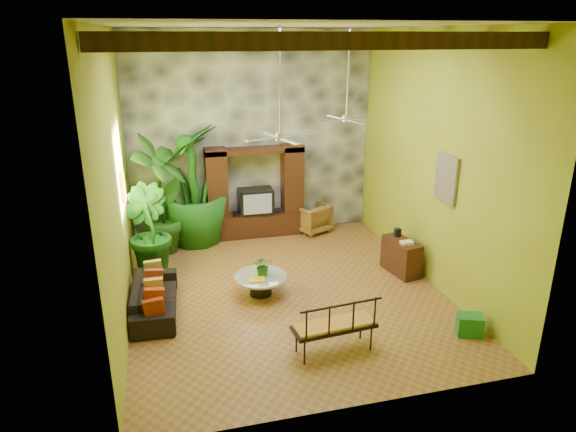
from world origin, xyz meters
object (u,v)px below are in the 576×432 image
object	(u,v)px
tall_plant_b	(147,231)
coffee_table	(261,282)
ceiling_fan_back	(347,109)
iron_bench	(336,324)
tall_plant_c	(193,185)
green_bin	(470,325)
entertainment_center	(256,199)
ceiling_fan_front	(280,125)
sofa	(155,297)
tall_plant_a	(161,196)
side_console	(401,257)
wicker_armchair	(312,218)

from	to	relation	value
tall_plant_b	coffee_table	bearing A→B (deg)	-35.31
ceiling_fan_back	iron_bench	distance (m)	4.68
tall_plant_c	green_bin	distance (m)	6.90
tall_plant_b	green_bin	xyz separation A→B (m)	(5.27, -3.78, -0.79)
green_bin	entertainment_center	bearing A→B (deg)	116.05
entertainment_center	coffee_table	distance (m)	3.25
tall_plant_c	iron_bench	world-z (taller)	tall_plant_c
ceiling_fan_front	ceiling_fan_back	bearing A→B (deg)	41.63
ceiling_fan_back	coffee_table	distance (m)	3.98
sofa	tall_plant_a	world-z (taller)	tall_plant_a
entertainment_center	sofa	distance (m)	4.22
ceiling_fan_back	green_bin	bearing A→B (deg)	-73.24
green_bin	tall_plant_b	bearing A→B (deg)	144.36
ceiling_fan_back	tall_plant_a	distance (m)	4.58
green_bin	side_console	bearing A→B (deg)	91.41
coffee_table	sofa	bearing A→B (deg)	-175.10
tall_plant_a	side_console	world-z (taller)	tall_plant_a
tall_plant_c	green_bin	size ratio (longest dim) A/B	6.95
wicker_armchair	ceiling_fan_back	bearing A→B (deg)	71.01
entertainment_center	ceiling_fan_front	distance (m)	4.30
tall_plant_a	tall_plant_b	bearing A→B (deg)	-107.13
wicker_armchair	tall_plant_a	distance (m)	3.90
tall_plant_a	tall_plant_c	xyz separation A→B (m)	(0.77, 0.48, 0.05)
tall_plant_a	iron_bench	bearing A→B (deg)	-62.45
sofa	iron_bench	distance (m)	3.49
ceiling_fan_back	tall_plant_a	world-z (taller)	ceiling_fan_back
ceiling_fan_front	side_console	world-z (taller)	ceiling_fan_front
tall_plant_c	ceiling_fan_front	bearing A→B (deg)	-69.25
tall_plant_c	green_bin	bearing A→B (deg)	-52.12
tall_plant_b	iron_bench	world-z (taller)	tall_plant_b
ceiling_fan_back	tall_plant_a	bearing A→B (deg)	160.42
coffee_table	iron_bench	xyz separation A→B (m)	(0.76, -2.26, 0.29)
iron_bench	green_bin	bearing A→B (deg)	-6.02
entertainment_center	ceiling_fan_back	bearing A→B (deg)	-50.43
tall_plant_c	iron_bench	xyz separation A→B (m)	(1.75, -5.32, -0.90)
ceiling_fan_front	sofa	world-z (taller)	ceiling_fan_front
entertainment_center	tall_plant_c	size ratio (longest dim) A/B	0.83
wicker_armchair	tall_plant_a	bearing A→B (deg)	-16.77
wicker_armchair	iron_bench	size ratio (longest dim) A/B	0.58
entertainment_center	tall_plant_b	distance (m)	3.09
ceiling_fan_front	tall_plant_a	distance (m)	4.15
tall_plant_b	iron_bench	xyz separation A→B (m)	(2.86, -3.75, -0.43)
wicker_armchair	sofa	bearing A→B (deg)	15.07
ceiling_fan_back	wicker_armchair	size ratio (longest dim) A/B	2.29
wicker_armchair	green_bin	world-z (taller)	wicker_armchair
tall_plant_a	sofa	bearing A→B (deg)	-95.36
green_bin	tall_plant_a	bearing A→B (deg)	135.38
entertainment_center	tall_plant_c	distance (m)	1.59
iron_bench	side_console	xyz separation A→B (m)	(2.35, 2.48, -0.18)
coffee_table	tall_plant_a	bearing A→B (deg)	124.40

